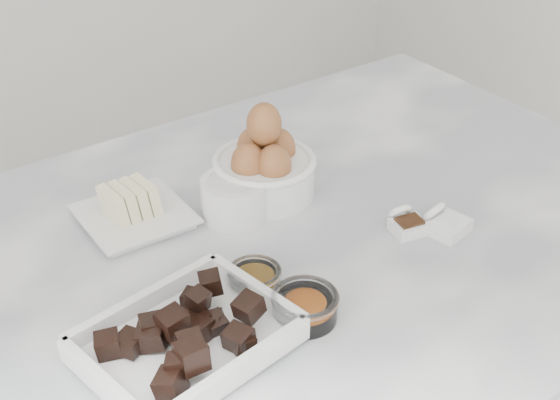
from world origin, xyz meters
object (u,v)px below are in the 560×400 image
(egg_bowl, at_px, (264,166))
(chocolate_dish, at_px, (186,334))
(zest_bowl, at_px, (305,305))
(butter_plate, at_px, (132,209))
(honey_bowl, at_px, (254,279))
(sugar_ramekin, at_px, (235,196))
(salt_spoon, at_px, (445,223))
(vanilla_spoon, at_px, (407,223))

(egg_bowl, bearing_deg, chocolate_dish, -139.12)
(chocolate_dish, xyz_separation_m, zest_bowl, (0.14, -0.03, -0.01))
(butter_plate, distance_m, zest_bowl, 0.31)
(honey_bowl, distance_m, zest_bowl, 0.08)
(butter_plate, bearing_deg, zest_bowl, -76.54)
(sugar_ramekin, bearing_deg, salt_spoon, -43.39)
(salt_spoon, bearing_deg, butter_plate, 141.49)
(honey_bowl, bearing_deg, butter_plate, 103.99)
(zest_bowl, bearing_deg, sugar_ramekin, 77.22)
(chocolate_dish, relative_size, egg_bowl, 1.64)
(honey_bowl, bearing_deg, salt_spoon, -9.50)
(sugar_ramekin, xyz_separation_m, zest_bowl, (-0.05, -0.24, -0.01))
(butter_plate, relative_size, salt_spoon, 2.01)
(zest_bowl, height_order, salt_spoon, salt_spoon)
(honey_bowl, relative_size, zest_bowl, 0.84)
(chocolate_dish, bearing_deg, sugar_ramekin, 46.25)
(butter_plate, height_order, egg_bowl, egg_bowl)
(zest_bowl, height_order, vanilla_spoon, same)
(chocolate_dish, distance_m, honey_bowl, 0.13)
(sugar_ramekin, distance_m, honey_bowl, 0.17)
(butter_plate, xyz_separation_m, salt_spoon, (0.34, -0.27, -0.01))
(zest_bowl, xyz_separation_m, salt_spoon, (0.27, 0.03, -0.01))
(sugar_ramekin, bearing_deg, egg_bowl, 19.06)
(egg_bowl, distance_m, zest_bowl, 0.29)
(vanilla_spoon, bearing_deg, honey_bowl, 176.37)
(chocolate_dish, xyz_separation_m, salt_spoon, (0.41, -0.00, -0.01))
(honey_bowl, height_order, salt_spoon, salt_spoon)
(chocolate_dish, relative_size, honey_bowl, 3.67)
(egg_bowl, relative_size, honey_bowl, 2.24)
(egg_bowl, xyz_separation_m, salt_spoon, (0.15, -0.23, -0.03))
(egg_bowl, relative_size, vanilla_spoon, 2.39)
(egg_bowl, height_order, zest_bowl, egg_bowl)
(chocolate_dish, bearing_deg, vanilla_spoon, 5.02)
(sugar_ramekin, bearing_deg, butter_plate, 151.56)
(chocolate_dish, relative_size, zest_bowl, 3.08)
(sugar_ramekin, relative_size, vanilla_spoon, 1.49)
(butter_plate, bearing_deg, vanilla_spoon, -38.62)
(butter_plate, xyz_separation_m, honey_bowl, (0.06, -0.22, -0.01))
(butter_plate, distance_m, vanilla_spoon, 0.38)
(zest_bowl, relative_size, salt_spoon, 1.12)
(zest_bowl, distance_m, vanilla_spoon, 0.24)
(honey_bowl, bearing_deg, chocolate_dish, -158.86)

